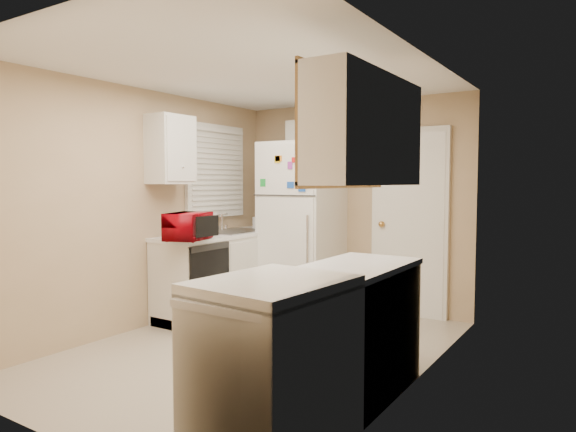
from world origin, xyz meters
The scene contains 19 objects.
floor centered at (0.00, 0.00, 0.00)m, with size 3.80×3.80×0.00m, color beige.
ceiling centered at (0.00, 0.00, 2.40)m, with size 3.80×3.80×0.00m, color white.
wall_left centered at (-1.40, 0.00, 1.20)m, with size 3.80×3.80×0.00m, color tan.
wall_right centered at (1.40, 0.00, 1.20)m, with size 3.80×3.80×0.00m, color tan.
wall_back centered at (0.00, 1.90, 1.20)m, with size 2.80×2.80×0.00m, color tan.
wall_front centered at (0.00, -1.90, 1.20)m, with size 2.80×2.80×0.00m, color tan.
left_counter centered at (-1.10, 0.90, 0.45)m, with size 0.60×1.80×0.90m, color silver.
dishwasher centered at (-0.81, 0.30, 0.49)m, with size 0.03×0.58×0.72m, color black.
sink centered at (-1.10, 1.05, 0.86)m, with size 0.54×0.74×0.16m, color gray.
microwave centered at (-0.92, 0.11, 1.05)m, with size 0.27×0.49×0.33m, color #8B0009.
soap_bottle centered at (-1.15, 1.58, 1.00)m, with size 0.09×0.09×0.20m, color white.
window_blinds centered at (-1.36, 1.05, 1.60)m, with size 0.10×0.98×1.08m, color silver.
upper_cabinet_left centered at (-1.25, 0.22, 1.80)m, with size 0.30×0.45×0.70m, color silver.
refrigerator centered at (-0.46, 1.51, 0.96)m, with size 0.79×0.77×1.92m, color white.
cabinet_over_fridge centered at (-0.40, 1.75, 2.00)m, with size 0.70×0.30×0.40m, color silver.
interior_door centered at (0.70, 1.86, 1.02)m, with size 0.86×0.06×2.08m, color white.
right_counter centered at (1.10, -0.80, 0.45)m, with size 0.60×2.00×0.90m, color silver.
stove centered at (1.12, -1.38, 0.49)m, with size 0.65×0.80×0.97m, color white.
upper_cabinet_right centered at (1.25, -0.50, 1.80)m, with size 0.30×1.20×0.70m, color silver.
Camera 1 is at (2.62, -3.56, 1.47)m, focal length 32.00 mm.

